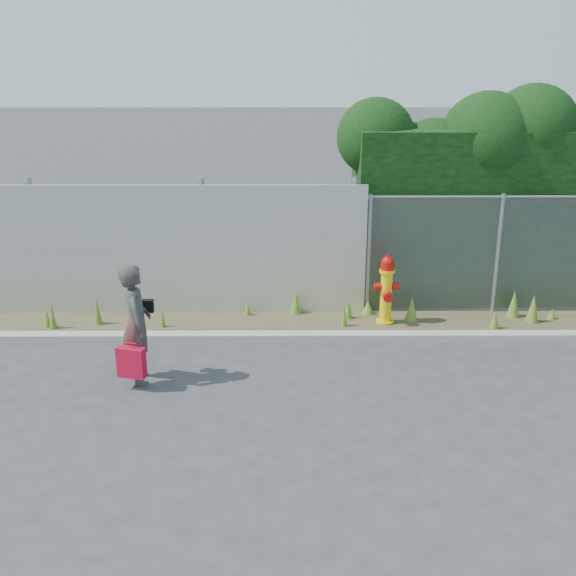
% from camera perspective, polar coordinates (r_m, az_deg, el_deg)
% --- Properties ---
extents(ground, '(80.00, 80.00, 0.00)m').
position_cam_1_polar(ground, '(9.59, 1.86, -8.43)').
color(ground, '#37373A').
rests_on(ground, ground).
extents(curb, '(16.00, 0.22, 0.12)m').
position_cam_1_polar(curb, '(11.19, 1.53, -3.86)').
color(curb, '#9D998E').
rests_on(curb, ground).
extents(weed_strip, '(16.00, 1.21, 0.50)m').
position_cam_1_polar(weed_strip, '(11.90, 6.25, -2.29)').
color(weed_strip, '#473F28').
rests_on(weed_strip, ground).
extents(corrugated_fence, '(8.50, 0.21, 2.30)m').
position_cam_1_polar(corrugated_fence, '(12.31, -13.90, 2.91)').
color(corrugated_fence, silver).
rests_on(corrugated_fence, ground).
extents(chainlink_fence, '(6.50, 0.07, 2.05)m').
position_cam_1_polar(chainlink_fence, '(12.84, 20.74, 2.53)').
color(chainlink_fence, gray).
rests_on(chainlink_fence, ground).
extents(hedge, '(7.66, 1.96, 3.83)m').
position_cam_1_polar(hedge, '(13.58, 20.90, 7.93)').
color(hedge, black).
rests_on(hedge, ground).
extents(fire_hydrant, '(0.40, 0.35, 1.18)m').
position_cam_1_polar(fire_hydrant, '(11.74, 7.77, -0.22)').
color(fire_hydrant, yellow).
rests_on(fire_hydrant, ground).
extents(woman, '(0.55, 0.69, 1.66)m').
position_cam_1_polar(woman, '(9.84, -11.90, -2.78)').
color(woman, '#0D574A').
rests_on(woman, ground).
extents(red_tote_bag, '(0.38, 0.14, 0.49)m').
position_cam_1_polar(red_tote_bag, '(9.77, -12.28, -5.75)').
color(red_tote_bag, '#BA0A2E').
extents(black_shoulder_bag, '(0.23, 0.10, 0.17)m').
position_cam_1_polar(black_shoulder_bag, '(9.94, -11.22, -1.41)').
color(black_shoulder_bag, black).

